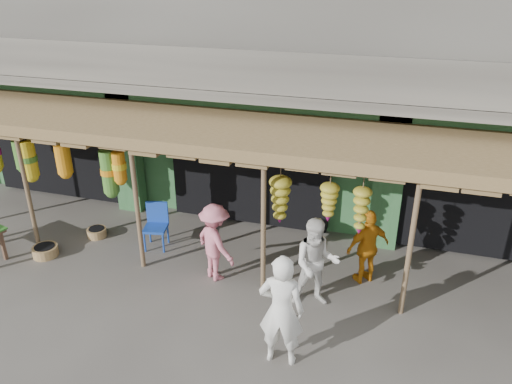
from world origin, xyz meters
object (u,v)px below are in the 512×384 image
(person_shopper, at_px, (215,242))
(blue_chair, at_px, (156,223))
(person_vendor, at_px, (368,247))
(person_right, at_px, (316,263))
(person_front, at_px, (281,310))

(person_shopper, bearing_deg, blue_chair, 8.54)
(person_vendor, xyz_separation_m, person_shopper, (-2.76, -0.72, 0.03))
(person_vendor, bearing_deg, person_right, 11.83)
(person_front, bearing_deg, person_shopper, -49.56)
(blue_chair, distance_m, person_shopper, 1.82)
(person_right, xyz_separation_m, person_vendor, (0.80, 0.96, -0.09))
(blue_chair, relative_size, person_front, 0.52)
(person_shopper, bearing_deg, person_vendor, -131.85)
(person_right, distance_m, person_vendor, 1.25)
(person_front, distance_m, person_shopper, 2.48)
(blue_chair, distance_m, person_vendor, 4.39)
(blue_chair, bearing_deg, person_front, -49.05)
(person_front, height_order, person_right, person_front)
(person_shopper, bearing_deg, person_right, -153.46)
(person_front, relative_size, person_vendor, 1.24)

